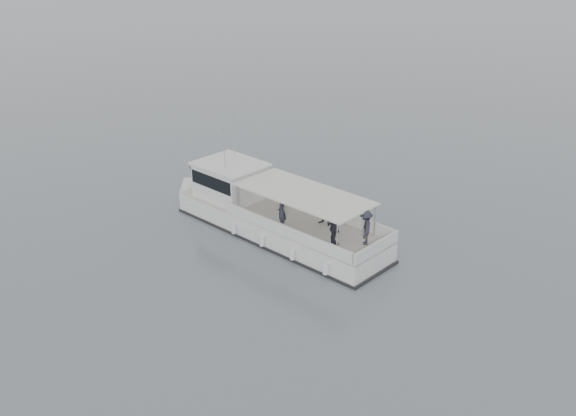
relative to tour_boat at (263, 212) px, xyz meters
The scene contains 2 objects.
ground 1.82m from the tour_boat, 30.59° to the right, with size 1400.00×1400.00×0.00m, color slate.
tour_boat is the anchor object (origin of this frame).
Camera 1 is at (16.28, -22.48, 14.20)m, focal length 40.00 mm.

